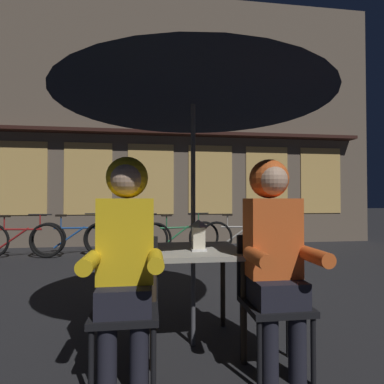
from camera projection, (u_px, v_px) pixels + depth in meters
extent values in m
plane|color=#232326|center=(193.00, 345.00, 2.36)|extent=(60.00, 60.00, 0.00)
cube|color=#B2AD9E|center=(193.00, 251.00, 2.38)|extent=(0.72, 0.72, 0.04)
cylinder|color=#2D2319|center=(153.00, 316.00, 2.02)|extent=(0.04, 0.04, 0.70)
cylinder|color=#2D2319|center=(244.00, 311.00, 2.10)|extent=(0.04, 0.04, 0.70)
cylinder|color=#2D2319|center=(153.00, 289.00, 2.63)|extent=(0.04, 0.04, 0.70)
cylinder|color=#2D2319|center=(223.00, 286.00, 2.72)|extent=(0.04, 0.04, 0.70)
cylinder|color=#4C4C51|center=(193.00, 199.00, 2.38)|extent=(0.04, 0.04, 2.25)
cone|color=black|center=(193.00, 80.00, 2.40)|extent=(2.10, 2.10, 0.38)
sphere|color=#4C4C51|center=(193.00, 53.00, 2.41)|extent=(0.06, 0.06, 0.06)
cube|color=white|center=(198.00, 249.00, 2.28)|extent=(0.11, 0.11, 0.02)
cube|color=white|center=(198.00, 238.00, 2.29)|extent=(0.09, 0.09, 0.16)
pyramid|color=white|center=(198.00, 223.00, 2.29)|extent=(0.11, 0.11, 0.06)
cube|color=black|center=(125.00, 313.00, 1.87)|extent=(0.40, 0.40, 0.04)
cylinder|color=black|center=(153.00, 363.00, 1.72)|extent=(0.03, 0.03, 0.41)
cylinder|color=black|center=(91.00, 367.00, 1.67)|extent=(0.03, 0.03, 0.41)
cylinder|color=black|center=(153.00, 336.00, 2.06)|extent=(0.03, 0.03, 0.41)
cylinder|color=black|center=(101.00, 339.00, 2.01)|extent=(0.03, 0.03, 0.41)
cube|color=black|center=(128.00, 268.00, 2.06)|extent=(0.40, 0.03, 0.42)
cube|color=black|center=(275.00, 305.00, 2.00)|extent=(0.40, 0.40, 0.04)
cylinder|color=black|center=(313.00, 351.00, 1.85)|extent=(0.03, 0.03, 0.41)
cylinder|color=black|center=(259.00, 355.00, 1.80)|extent=(0.03, 0.03, 0.41)
cylinder|color=black|center=(288.00, 328.00, 2.18)|extent=(0.03, 0.03, 0.41)
cylinder|color=black|center=(242.00, 330.00, 2.14)|extent=(0.03, 0.03, 0.41)
cube|color=black|center=(264.00, 264.00, 2.18)|extent=(0.40, 0.03, 0.42)
cylinder|color=black|center=(139.00, 356.00, 1.75)|extent=(0.11, 0.11, 0.45)
cylinder|color=black|center=(107.00, 358.00, 1.73)|extent=(0.11, 0.11, 0.45)
cube|color=black|center=(125.00, 296.00, 1.87)|extent=(0.32, 0.36, 0.16)
cube|color=yellow|center=(126.00, 240.00, 1.92)|extent=(0.34, 0.22, 0.52)
cylinder|color=yellow|center=(155.00, 260.00, 1.72)|extent=(0.09, 0.30, 0.09)
cylinder|color=yellow|center=(89.00, 262.00, 1.67)|extent=(0.09, 0.30, 0.09)
sphere|color=tan|center=(126.00, 179.00, 1.93)|extent=(0.21, 0.21, 0.21)
sphere|color=yellow|center=(127.00, 178.00, 1.98)|extent=(0.27, 0.27, 0.27)
cylinder|color=black|center=(297.00, 345.00, 1.88)|extent=(0.11, 0.11, 0.45)
cylinder|color=black|center=(269.00, 347.00, 1.86)|extent=(0.11, 0.11, 0.45)
cube|color=black|center=(275.00, 290.00, 2.00)|extent=(0.32, 0.36, 0.16)
cube|color=#E05B23|center=(272.00, 237.00, 2.05)|extent=(0.34, 0.22, 0.52)
cylinder|color=#E05B23|center=(315.00, 256.00, 1.85)|extent=(0.09, 0.30, 0.09)
cylinder|color=#E05B23|center=(258.00, 258.00, 1.80)|extent=(0.09, 0.30, 0.09)
sphere|color=tan|center=(272.00, 180.00, 2.05)|extent=(0.21, 0.21, 0.21)
sphere|color=#E05B23|center=(269.00, 179.00, 2.10)|extent=(0.27, 0.27, 0.27)
cube|color=#6B5B4C|center=(180.00, 122.00, 7.83)|extent=(10.00, 0.60, 6.20)
cube|color=#E0B260|center=(22.00, 178.00, 7.00)|extent=(1.10, 0.02, 1.70)
cube|color=#E0B260|center=(88.00, 179.00, 7.20)|extent=(1.10, 0.02, 1.70)
cube|color=#E0B260|center=(151.00, 179.00, 7.39)|extent=(1.10, 0.02, 1.70)
cube|color=#E0B260|center=(210.00, 180.00, 7.59)|extent=(1.10, 0.02, 1.70)
cube|color=#E0B260|center=(267.00, 180.00, 7.78)|extent=(1.10, 0.02, 1.70)
cube|color=#E0B260|center=(321.00, 181.00, 7.98)|extent=(1.10, 0.02, 1.70)
cube|color=#331914|center=(182.00, 134.00, 7.38)|extent=(9.00, 0.36, 0.08)
torus|color=black|center=(46.00, 241.00, 5.79)|extent=(0.66, 0.13, 0.66)
cylinder|color=maroon|center=(19.00, 229.00, 5.78)|extent=(0.84, 0.13, 0.04)
cylinder|color=maroon|center=(13.00, 239.00, 5.78)|extent=(0.61, 0.11, 0.44)
cylinder|color=maroon|center=(4.00, 223.00, 5.78)|extent=(0.02, 0.02, 0.24)
cube|color=black|center=(4.00, 216.00, 5.78)|extent=(0.21, 0.10, 0.04)
cylinder|color=maroon|center=(40.00, 222.00, 5.79)|extent=(0.02, 0.02, 0.28)
cylinder|color=black|center=(40.00, 215.00, 5.80)|extent=(0.44, 0.07, 0.02)
torus|color=black|center=(102.00, 238.00, 6.11)|extent=(0.66, 0.05, 0.66)
torus|color=black|center=(49.00, 239.00, 5.98)|extent=(0.66, 0.05, 0.66)
cylinder|color=#1E4C93|center=(76.00, 228.00, 6.05)|extent=(0.84, 0.04, 0.04)
cylinder|color=#1E4C93|center=(69.00, 237.00, 6.03)|extent=(0.61, 0.04, 0.44)
cylinder|color=#1E4C93|center=(61.00, 222.00, 6.01)|extent=(0.02, 0.02, 0.24)
cube|color=black|center=(61.00, 215.00, 6.02)|extent=(0.20, 0.08, 0.04)
cylinder|color=#1E4C93|center=(96.00, 221.00, 6.10)|extent=(0.02, 0.02, 0.28)
cylinder|color=black|center=(96.00, 214.00, 6.11)|extent=(0.44, 0.02, 0.02)
torus|color=black|center=(152.00, 239.00, 6.06)|extent=(0.66, 0.12, 0.66)
torus|color=black|center=(100.00, 239.00, 6.03)|extent=(0.66, 0.12, 0.66)
cylinder|color=#236B3D|center=(126.00, 228.00, 6.05)|extent=(0.84, 0.13, 0.04)
cylinder|color=#236B3D|center=(120.00, 237.00, 6.04)|extent=(0.61, 0.10, 0.44)
cylinder|color=#236B3D|center=(112.00, 222.00, 6.04)|extent=(0.02, 0.02, 0.24)
cube|color=black|center=(112.00, 215.00, 6.05)|extent=(0.21, 0.10, 0.04)
cylinder|color=#236B3D|center=(146.00, 221.00, 6.06)|extent=(0.02, 0.02, 0.28)
cylinder|color=black|center=(146.00, 214.00, 6.06)|extent=(0.44, 0.07, 0.02)
torus|color=black|center=(204.00, 237.00, 6.31)|extent=(0.66, 0.18, 0.66)
torus|color=black|center=(155.00, 239.00, 5.99)|extent=(0.66, 0.18, 0.66)
cylinder|color=#236B3D|center=(180.00, 227.00, 6.15)|extent=(0.83, 0.20, 0.04)
cylinder|color=#236B3D|center=(174.00, 237.00, 6.11)|extent=(0.60, 0.15, 0.44)
cylinder|color=#236B3D|center=(167.00, 222.00, 6.06)|extent=(0.02, 0.02, 0.24)
cube|color=black|center=(167.00, 215.00, 6.07)|extent=(0.21, 0.12, 0.04)
cylinder|color=#236B3D|center=(198.00, 220.00, 6.28)|extent=(0.02, 0.02, 0.28)
cylinder|color=black|center=(198.00, 213.00, 6.28)|extent=(0.44, 0.11, 0.02)
torus|color=black|center=(266.00, 237.00, 6.29)|extent=(0.66, 0.13, 0.66)
torus|color=black|center=(217.00, 237.00, 6.27)|extent=(0.66, 0.13, 0.66)
cylinder|color=#ADA89E|center=(241.00, 227.00, 6.28)|extent=(0.83, 0.13, 0.04)
cylinder|color=#ADA89E|center=(235.00, 236.00, 6.28)|extent=(0.61, 0.11, 0.44)
cylinder|color=#ADA89E|center=(227.00, 221.00, 6.28)|extent=(0.02, 0.02, 0.24)
cube|color=black|center=(227.00, 215.00, 6.28)|extent=(0.21, 0.10, 0.04)
cylinder|color=#ADA89E|center=(260.00, 220.00, 6.29)|extent=(0.02, 0.02, 0.28)
cylinder|color=black|center=(260.00, 213.00, 6.30)|extent=(0.44, 0.08, 0.02)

